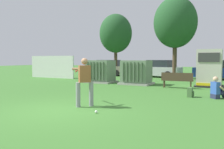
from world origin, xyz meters
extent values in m
plane|color=#3D752D|center=(0.00, 0.00, 0.00)|extent=(96.00, 96.00, 0.00)
cube|color=white|center=(-9.63, 10.50, 1.00)|extent=(4.80, 0.12, 2.00)
cube|color=#9E9B93|center=(-3.52, 8.78, 0.06)|extent=(2.10, 1.70, 0.12)
cube|color=slate|center=(-3.52, 8.78, 0.87)|extent=(1.80, 1.40, 1.50)
cube|color=#5B7056|center=(-4.15, 8.02, 0.87)|extent=(0.06, 0.12, 1.27)
cube|color=#5B7056|center=(-3.90, 8.02, 0.87)|extent=(0.06, 0.12, 1.27)
cube|color=#5B7056|center=(-3.64, 8.02, 0.87)|extent=(0.06, 0.12, 1.27)
cube|color=#5B7056|center=(-3.39, 8.02, 0.87)|extent=(0.06, 0.12, 1.27)
cube|color=#5B7056|center=(-3.13, 8.02, 0.87)|extent=(0.06, 0.12, 1.27)
cube|color=#5B7056|center=(-2.88, 8.02, 0.87)|extent=(0.06, 0.12, 1.27)
cube|color=#9E9B93|center=(-0.73, 8.81, 0.06)|extent=(2.10, 1.70, 0.12)
cube|color=slate|center=(-0.73, 8.81, 0.87)|extent=(1.80, 1.40, 1.50)
cube|color=#5B7056|center=(-1.37, 8.05, 0.87)|extent=(0.06, 0.12, 1.27)
cube|color=#5B7056|center=(-1.11, 8.05, 0.87)|extent=(0.06, 0.12, 1.27)
cube|color=#5B7056|center=(-0.86, 8.05, 0.87)|extent=(0.06, 0.12, 1.27)
cube|color=#5B7056|center=(-0.60, 8.05, 0.87)|extent=(0.06, 0.12, 1.27)
cube|color=#5B7056|center=(-0.35, 8.05, 0.87)|extent=(0.06, 0.12, 1.27)
cube|color=#5B7056|center=(-0.09, 8.05, 0.87)|extent=(0.06, 0.12, 1.27)
cube|color=#262626|center=(3.78, 9.50, 0.05)|extent=(1.60, 1.40, 0.10)
cube|color=beige|center=(3.78, 9.50, 1.20)|extent=(1.40, 1.20, 2.20)
cube|color=#383838|center=(3.78, 8.88, 1.81)|extent=(1.19, 0.04, 0.55)
cube|color=yellow|center=(3.78, 8.88, 0.20)|extent=(1.33, 0.04, 0.16)
cube|color=#4C3828|center=(2.16, 8.00, 0.45)|extent=(1.82, 0.51, 0.05)
cube|color=#4C3828|center=(2.17, 7.82, 0.70)|extent=(1.80, 0.15, 0.44)
cylinder|color=#4C3828|center=(1.39, 8.09, 0.21)|extent=(0.06, 0.06, 0.42)
cylinder|color=#4C3828|center=(2.92, 8.18, 0.21)|extent=(0.06, 0.06, 0.42)
cylinder|color=#4C3828|center=(1.41, 7.82, 0.21)|extent=(0.06, 0.06, 0.42)
cylinder|color=#4C3828|center=(2.94, 7.91, 0.21)|extent=(0.06, 0.06, 0.42)
cylinder|color=gray|center=(0.22, 0.75, 0.44)|extent=(0.16, 0.16, 0.88)
cylinder|color=gray|center=(0.54, 1.11, 0.44)|extent=(0.16, 0.16, 0.88)
cube|color=brown|center=(0.38, 0.93, 1.18)|extent=(0.45, 0.46, 0.60)
sphere|color=#9E7051|center=(0.38, 0.93, 1.62)|extent=(0.23, 0.23, 0.23)
cylinder|color=#9E7051|center=(0.04, 1.11, 1.34)|extent=(0.52, 0.34, 0.09)
cylinder|color=#9E7051|center=(0.16, 1.24, 1.34)|extent=(0.29, 0.53, 0.09)
cylinder|color=red|center=(-0.40, 1.63, 1.27)|extent=(0.67, 0.61, 0.21)
sphere|color=red|center=(-0.09, 1.35, 1.34)|extent=(0.08, 0.08, 0.08)
sphere|color=white|center=(1.28, 0.22, 0.04)|extent=(0.09, 0.09, 0.09)
cube|color=#282D4C|center=(4.42, 4.95, 0.10)|extent=(0.41, 0.41, 0.20)
cube|color=#3359B2|center=(4.42, 4.95, 0.46)|extent=(0.41, 0.41, 0.52)
sphere|color=#DBAD89|center=(4.42, 4.95, 0.85)|extent=(0.22, 0.22, 0.22)
cylinder|color=#282D4C|center=(4.51, 5.18, 0.22)|extent=(0.41, 0.41, 0.13)
cylinder|color=#282D4C|center=(4.67, 5.34, 0.23)|extent=(0.29, 0.29, 0.46)
cylinder|color=#282D4C|center=(4.65, 5.04, 0.22)|extent=(0.41, 0.41, 0.13)
cylinder|color=#DBAD89|center=(4.41, 5.27, 0.42)|extent=(0.35, 0.35, 0.32)
cylinder|color=#DBAD89|center=(4.74, 4.94, 0.42)|extent=(0.35, 0.35, 0.32)
cube|color=#4C723F|center=(3.39, 4.88, 0.22)|extent=(0.21, 0.33, 0.44)
cube|color=#3D5B33|center=(3.52, 4.87, 0.15)|extent=(0.07, 0.23, 0.22)
cylinder|color=#4C3828|center=(-5.49, 15.25, 1.32)|extent=(0.32, 0.32, 2.64)
ellipsoid|color=#235128|center=(-5.49, 15.25, 4.27)|extent=(3.24, 3.24, 3.85)
cylinder|color=#4C3828|center=(0.50, 14.74, 1.50)|extent=(0.37, 0.37, 3.00)
ellipsoid|color=#235128|center=(0.50, 14.74, 4.86)|extent=(3.69, 3.69, 4.39)
cube|color=gray|center=(-6.67, 15.69, 0.58)|extent=(4.33, 2.05, 0.80)
cube|color=#262B33|center=(-6.52, 15.70, 1.30)|extent=(2.22, 1.73, 0.64)
cylinder|color=black|center=(-7.89, 14.73, 0.32)|extent=(0.66, 0.27, 0.64)
cylinder|color=black|center=(-8.04, 16.43, 0.32)|extent=(0.66, 0.27, 0.64)
cylinder|color=black|center=(-5.30, 14.95, 0.32)|extent=(0.66, 0.27, 0.64)
cylinder|color=black|center=(-5.44, 16.65, 0.32)|extent=(0.66, 0.27, 0.64)
cube|color=#B2B2B7|center=(-1.25, 15.73, 0.58)|extent=(4.39, 2.24, 0.80)
cube|color=#262B33|center=(-1.10, 15.71, 1.30)|extent=(2.29, 1.83, 0.64)
cylinder|color=black|center=(-2.65, 15.06, 0.32)|extent=(0.66, 0.30, 0.64)
cylinder|color=black|center=(-2.43, 16.74, 0.32)|extent=(0.66, 0.30, 0.64)
cylinder|color=black|center=(-0.07, 14.71, 0.32)|extent=(0.66, 0.30, 0.64)
cylinder|color=black|center=(0.16, 16.40, 0.32)|extent=(0.66, 0.30, 0.64)
cube|color=navy|center=(4.01, 15.83, 0.58)|extent=(4.30, 1.98, 0.80)
cube|color=#262B33|center=(4.16, 15.84, 1.30)|extent=(2.20, 1.70, 0.64)
cylinder|color=black|center=(2.76, 14.89, 0.32)|extent=(0.65, 0.26, 0.64)
cylinder|color=black|center=(2.65, 16.59, 0.32)|extent=(0.65, 0.26, 0.64)
camera|label=1|loc=(5.09, -6.07, 1.70)|focal=37.84mm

